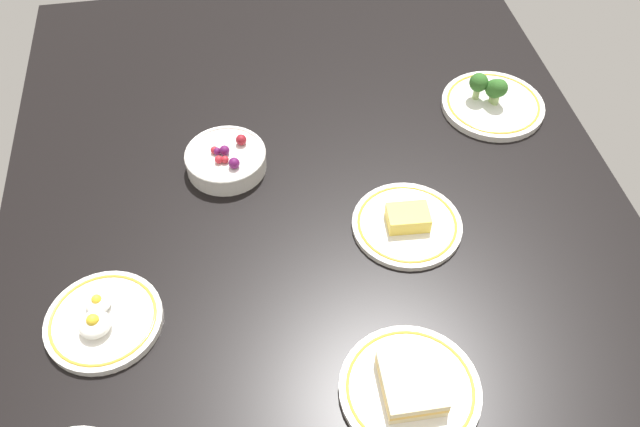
{
  "coord_description": "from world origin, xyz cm",
  "views": [
    {
      "loc": [
        -74.24,
        12.45,
        95.04
      ],
      "look_at": [
        0.0,
        0.0,
        6.0
      ],
      "focal_mm": 37.18,
      "sensor_mm": 36.0,
      "label": 1
    }
  ],
  "objects_px": {
    "plate_broccoli": "(492,101)",
    "plate_cheese": "(407,223)",
    "bowl_berries": "(226,159)",
    "plate_eggs": "(102,320)",
    "plate_sandwich": "(410,387)"
  },
  "relations": [
    {
      "from": "plate_eggs",
      "to": "plate_broccoli",
      "type": "xyz_separation_m",
      "value": [
        0.4,
        -0.77,
        0.01
      ]
    },
    {
      "from": "plate_sandwich",
      "to": "plate_broccoli",
      "type": "distance_m",
      "value": 0.67
    },
    {
      "from": "bowl_berries",
      "to": "plate_eggs",
      "type": "bearing_deg",
      "value": 145.04
    },
    {
      "from": "bowl_berries",
      "to": "plate_cheese",
      "type": "height_order",
      "value": "bowl_berries"
    },
    {
      "from": "plate_eggs",
      "to": "plate_cheese",
      "type": "distance_m",
      "value": 0.53
    },
    {
      "from": "plate_broccoli",
      "to": "plate_cheese",
      "type": "relative_size",
      "value": 1.08
    },
    {
      "from": "plate_broccoli",
      "to": "bowl_berries",
      "type": "bearing_deg",
      "value": 98.54
    },
    {
      "from": "plate_eggs",
      "to": "plate_cheese",
      "type": "bearing_deg",
      "value": -77.77
    },
    {
      "from": "plate_eggs",
      "to": "plate_broccoli",
      "type": "relative_size",
      "value": 0.87
    },
    {
      "from": "plate_broccoli",
      "to": "plate_sandwich",
      "type": "bearing_deg",
      "value": 150.88
    },
    {
      "from": "bowl_berries",
      "to": "plate_cheese",
      "type": "relative_size",
      "value": 0.79
    },
    {
      "from": "plate_broccoli",
      "to": "plate_cheese",
      "type": "xyz_separation_m",
      "value": [
        -0.28,
        0.25,
        -0.01
      ]
    },
    {
      "from": "plate_eggs",
      "to": "plate_sandwich",
      "type": "distance_m",
      "value": 0.49
    },
    {
      "from": "plate_sandwich",
      "to": "plate_broccoli",
      "type": "height_order",
      "value": "plate_broccoli"
    },
    {
      "from": "plate_broccoli",
      "to": "bowl_berries",
      "type": "distance_m",
      "value": 0.56
    }
  ]
}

